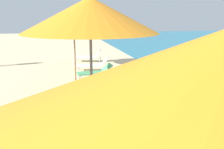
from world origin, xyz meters
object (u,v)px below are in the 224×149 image
object	(u,v)px
umbrella_third	(90,15)
lounger_farthest_shoreside	(89,56)
umbrella_farthest	(72,13)
lounger_fourth_inland	(99,87)
lounger_fourth_shoreside	(95,72)
lounger_third_shoreside	(121,105)
lounger_farthest_inland	(93,64)
umbrella_fourth	(74,19)

from	to	relation	value
umbrella_third	lounger_farthest_shoreside	world-z (taller)	umbrella_third
umbrella_farthest	lounger_farthest_shoreside	world-z (taller)	umbrella_farthest
lounger_fourth_inland	lounger_farthest_shoreside	distance (m)	6.10
lounger_fourth_inland	umbrella_farthest	distance (m)	5.45
umbrella_third	lounger_fourth_shoreside	xyz separation A→B (m)	(0.81, 4.94, -2.18)
lounger_fourth_inland	lounger_farthest_shoreside	bearing A→B (deg)	-96.21
lounger_third_shoreside	lounger_farthest_inland	world-z (taller)	lounger_farthest_inland
umbrella_third	lounger_farthest_shoreside	xyz separation A→B (m)	(1.07, 8.86, -2.18)
umbrella_third	umbrella_fourth	xyz separation A→B (m)	(-0.03, 3.97, -0.13)
lounger_third_shoreside	lounger_farthest_inland	bearing A→B (deg)	-86.08
lounger_fourth_shoreside	umbrella_farthest	world-z (taller)	umbrella_farthest
umbrella_fourth	umbrella_farthest	bearing A→B (deg)	86.88
umbrella_fourth	lounger_farthest_shoreside	world-z (taller)	umbrella_fourth
lounger_fourth_inland	lounger_farthest_inland	distance (m)	3.76
umbrella_third	lounger_fourth_shoreside	bearing A→B (deg)	80.67
umbrella_third	lounger_farthest_inland	world-z (taller)	umbrella_third
lounger_fourth_shoreside	lounger_fourth_inland	world-z (taller)	lounger_fourth_inland
umbrella_third	lounger_third_shoreside	world-z (taller)	umbrella_third
umbrella_farthest	lounger_farthest_inland	bearing A→B (deg)	-56.73
umbrella_farthest	umbrella_third	bearing A→B (deg)	-91.28
umbrella_fourth	lounger_fourth_shoreside	distance (m)	2.42
umbrella_fourth	lounger_farthest_inland	xyz separation A→B (m)	(1.00, 2.54, -2.06)
lounger_third_shoreside	umbrella_fourth	world-z (taller)	umbrella_fourth
lounger_third_shoreside	lounger_fourth_inland	xyz separation A→B (m)	(-0.33, 1.55, 0.07)
umbrella_farthest	lounger_farthest_inland	size ratio (longest dim) A/B	1.85
umbrella_fourth	lounger_fourth_inland	xyz separation A→B (m)	(0.61, -1.20, -2.04)
lounger_third_shoreside	lounger_fourth_shoreside	xyz separation A→B (m)	(-0.10, 3.72, 0.06)
lounger_farthest_shoreside	lounger_farthest_inland	xyz separation A→B (m)	(-0.11, -2.35, -0.01)
lounger_fourth_inland	umbrella_farthest	world-z (taller)	umbrella_farthest
umbrella_third	lounger_fourth_inland	distance (m)	3.57
lounger_third_shoreside	lounger_farthest_shoreside	world-z (taller)	lounger_farthest_shoreside
umbrella_third	lounger_fourth_inland	xyz separation A→B (m)	(0.58, 2.78, -2.16)
umbrella_third	umbrella_fourth	size ratio (longest dim) A/B	1.07
umbrella_fourth	lounger_fourth_shoreside	bearing A→B (deg)	48.85
umbrella_farthest	lounger_fourth_inland	bearing A→B (deg)	-85.26
umbrella_farthest	lounger_farthest_shoreside	xyz separation A→B (m)	(0.90, 1.14, -2.26)
umbrella_fourth	lounger_farthest_shoreside	bearing A→B (deg)	77.23
umbrella_fourth	lounger_fourth_inland	size ratio (longest dim) A/B	1.81
lounger_farthest_inland	lounger_third_shoreside	bearing A→B (deg)	100.50
lounger_farthest_shoreside	lounger_farthest_inland	world-z (taller)	lounger_farthest_shoreside
umbrella_third	lounger_fourth_inland	world-z (taller)	umbrella_third
umbrella_third	lounger_fourth_shoreside	world-z (taller)	umbrella_third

